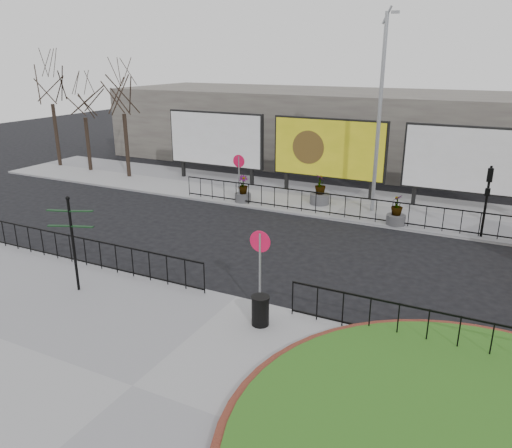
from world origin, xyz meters
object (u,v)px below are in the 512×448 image
Objects in this scene: planter_a at (243,192)px; planter_c at (396,213)px; litter_bin at (260,310)px; billboard_mid at (329,149)px; planter_b at (320,193)px; fingerpost_sign at (72,235)px; lamp_post at (380,113)px.

planter_c is at bearing -1.36° from planter_a.
litter_bin is 12.50m from planter_a.
billboard_mid is 4.08× the size of planter_b.
litter_bin is 12.49m from planter_b.
billboard_mid is at bearing 59.44° from fingerpost_sign.
fingerpost_sign reaches higher than planter_a.
planter_a is at bearing 120.24° from litter_bin.
lamp_post is 4.72m from planter_c.
planter_a reaches higher than planter_c.
fingerpost_sign is 6.42m from litter_bin.
lamp_post is (3.01, -1.97, 2.23)m from billboard_mid.
planter_c reaches higher than litter_bin.
planter_c is at bearing 81.68° from litter_bin.
fingerpost_sign is at bearing -116.18° from lamp_post.
fingerpost_sign is (-6.32, -12.86, -2.81)m from lamp_post.
planter_b reaches higher than planter_a.
planter_c is at bearing 37.39° from fingerpost_sign.
billboard_mid is 2.78m from planter_b.
planter_a is (-6.30, 10.80, 0.10)m from litter_bin.
litter_bin is at bearing -90.44° from lamp_post.
lamp_post is 12.94m from litter_bin.
fingerpost_sign is 2.31× the size of planter_c.
lamp_post is 6.69× the size of planter_a.
billboard_mid is at bearing 141.35° from planter_c.
fingerpost_sign is 2.27× the size of planter_a.
planter_a is (-3.38, -3.38, -1.94)m from billboard_mid.
planter_b is (3.61, 12.86, -1.34)m from fingerpost_sign.
planter_b is at bearing 180.00° from lamp_post.
planter_b reaches higher than planter_c.
planter_b is (3.68, 1.41, 0.01)m from planter_a.
litter_bin is 0.57× the size of planter_b.
billboard_mid is at bearing 101.60° from litter_bin.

